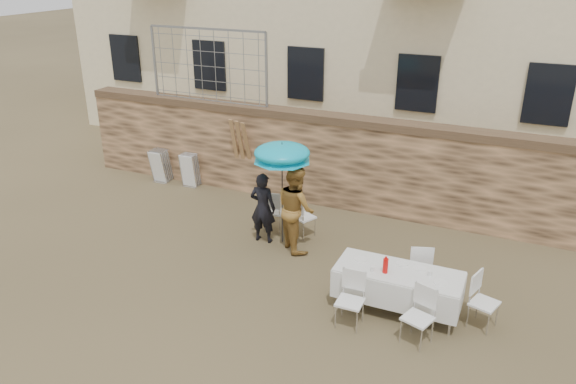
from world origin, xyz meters
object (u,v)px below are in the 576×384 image
at_px(umbrella, 282,156).
at_px(table_chair_side, 485,302).
at_px(woman_dress, 296,208).
at_px(man_suit, 263,208).
at_px(table_chair_back, 419,266).
at_px(table_chair_front_left, 350,301).
at_px(chair_stack_left, 164,163).
at_px(couple_chair_right, 304,216).
at_px(chair_stack_right, 193,168).
at_px(couple_chair_left, 274,210).
at_px(banquet_table, 399,273).
at_px(soda_bottle, 385,266).
at_px(table_chair_front_right, 418,317).

height_order(umbrella, table_chair_side, umbrella).
bearing_deg(woman_dress, table_chair_side, -155.02).
bearing_deg(man_suit, woman_dress, 177.08).
xyz_separation_m(table_chair_back, table_chair_side, (1.20, -0.70, 0.00)).
relative_size(table_chair_front_left, chair_stack_left, 1.04).
height_order(couple_chair_right, chair_stack_right, couple_chair_right).
height_order(couple_chair_left, banquet_table, couple_chair_left).
height_order(woman_dress, table_chair_side, woman_dress).
bearing_deg(table_chair_back, couple_chair_left, -35.85).
bearing_deg(table_chair_front_left, banquet_table, 50.81).
bearing_deg(table_chair_back, couple_chair_right, -40.08).
distance_m(woman_dress, umbrella, 1.10).
relative_size(soda_bottle, table_chair_front_left, 0.27).
relative_size(couple_chair_right, banquet_table, 0.46).
height_order(man_suit, table_chair_back, man_suit).
bearing_deg(man_suit, chair_stack_left, -30.55).
bearing_deg(chair_stack_left, umbrella, -24.39).
bearing_deg(banquet_table, soda_bottle, -143.13).
xyz_separation_m(couple_chair_right, table_chair_side, (3.91, -1.81, 0.00)).
bearing_deg(table_chair_side, table_chair_back, 77.54).
xyz_separation_m(man_suit, umbrella, (0.40, 0.10, 1.17)).
xyz_separation_m(banquet_table, table_chair_back, (0.20, 0.80, -0.25)).
bearing_deg(chair_stack_left, chair_stack_right, 0.00).
bearing_deg(couple_chair_right, chair_stack_left, 6.86).
height_order(woman_dress, umbrella, umbrella).
bearing_deg(table_chair_front_right, woman_dress, 163.39).
xyz_separation_m(couple_chair_right, table_chair_back, (2.71, -1.11, 0.00)).
bearing_deg(chair_stack_right, table_chair_back, -22.16).
distance_m(woman_dress, table_chair_back, 2.75).
relative_size(couple_chair_right, table_chair_front_right, 1.00).
xyz_separation_m(woman_dress, couple_chair_left, (-0.75, 0.55, -0.42)).
xyz_separation_m(soda_bottle, table_chair_side, (1.60, 0.25, -0.43)).
xyz_separation_m(woman_dress, table_chair_front_right, (2.96, -2.11, -0.42)).
height_order(woman_dress, banquet_table, woman_dress).
xyz_separation_m(couple_chair_left, table_chair_front_right, (3.71, -2.66, 0.00)).
height_order(woman_dress, soda_bottle, woman_dress).
bearing_deg(table_chair_back, umbrella, -30.18).
height_order(table_chair_front_left, chair_stack_right, table_chair_front_left).
xyz_separation_m(table_chair_back, chair_stack_left, (-7.41, 2.65, -0.02)).
height_order(table_chair_front_right, table_chair_back, same).
relative_size(man_suit, table_chair_front_left, 1.60).
bearing_deg(table_chair_front_left, table_chair_side, 22.50).
bearing_deg(couple_chair_right, woman_dress, 120.25).
xyz_separation_m(table_chair_side, chair_stack_left, (-8.61, 3.35, -0.02)).
height_order(woman_dress, couple_chair_left, woman_dress).
bearing_deg(table_chair_side, woman_dress, 89.76).
bearing_deg(banquet_table, woman_dress, 151.12).
height_order(soda_bottle, chair_stack_left, soda_bottle).
distance_m(soda_bottle, table_chair_side, 1.67).
bearing_deg(table_chair_side, table_chair_front_left, 130.83).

